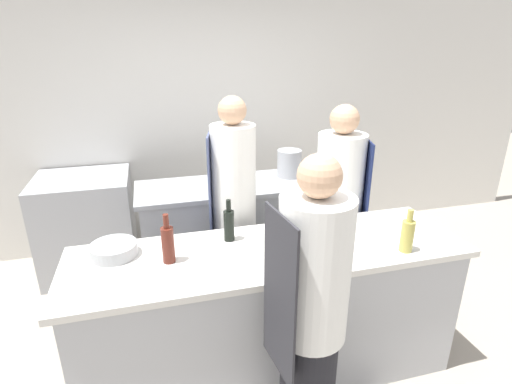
# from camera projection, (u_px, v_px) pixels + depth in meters

# --- Properties ---
(ground_plane) EXTENTS (16.00, 16.00, 0.00)m
(ground_plane) POSITION_uv_depth(u_px,v_px,m) (269.00, 367.00, 2.80)
(ground_plane) COLOR #A89E8E
(wall_back) EXTENTS (8.00, 0.06, 2.80)m
(wall_back) POSITION_uv_depth(u_px,v_px,m) (212.00, 116.00, 4.22)
(wall_back) COLOR silver
(wall_back) RESTS_ON ground_plane
(prep_counter) EXTENTS (2.47, 0.72, 0.94)m
(prep_counter) POSITION_uv_depth(u_px,v_px,m) (270.00, 312.00, 2.63)
(prep_counter) COLOR #A8AAAF
(prep_counter) RESTS_ON ground_plane
(pass_counter) EXTENTS (1.76, 0.64, 0.94)m
(pass_counter) POSITION_uv_depth(u_px,v_px,m) (237.00, 231.00, 3.75)
(pass_counter) COLOR #A8AAAF
(pass_counter) RESTS_ON ground_plane
(oven_range) EXTENTS (0.85, 0.73, 0.96)m
(oven_range) POSITION_uv_depth(u_px,v_px,m) (88.00, 225.00, 3.85)
(oven_range) COLOR #A8AAAF
(oven_range) RESTS_ON ground_plane
(chef_at_prep_near) EXTENTS (0.37, 0.36, 1.71)m
(chef_at_prep_near) POSITION_uv_depth(u_px,v_px,m) (310.00, 321.00, 1.96)
(chef_at_prep_near) COLOR black
(chef_at_prep_near) RESTS_ON ground_plane
(chef_at_stove) EXTENTS (0.42, 0.41, 1.71)m
(chef_at_stove) POSITION_uv_depth(u_px,v_px,m) (338.00, 212.00, 3.20)
(chef_at_stove) COLOR black
(chef_at_stove) RESTS_ON ground_plane
(chef_at_pass_far) EXTENTS (0.37, 0.35, 1.80)m
(chef_at_pass_far) POSITION_uv_depth(u_px,v_px,m) (234.00, 216.00, 3.00)
(chef_at_pass_far) COLOR black
(chef_at_pass_far) RESTS_ON ground_plane
(bottle_olive_oil) EXTENTS (0.07, 0.07, 0.28)m
(bottle_olive_oil) POSITION_uv_depth(u_px,v_px,m) (229.00, 224.00, 2.54)
(bottle_olive_oil) COLOR black
(bottle_olive_oil) RESTS_ON prep_counter
(bottle_vinegar) EXTENTS (0.07, 0.07, 0.30)m
(bottle_vinegar) POSITION_uv_depth(u_px,v_px,m) (168.00, 243.00, 2.29)
(bottle_vinegar) COLOR #5B2319
(bottle_vinegar) RESTS_ON prep_counter
(bottle_wine) EXTENTS (0.08, 0.08, 0.27)m
(bottle_wine) POSITION_uv_depth(u_px,v_px,m) (407.00, 235.00, 2.41)
(bottle_wine) COLOR #B2A84C
(bottle_wine) RESTS_ON prep_counter
(bowl_mixing_large) EXTENTS (0.22, 0.22, 0.05)m
(bowl_mixing_large) POSITION_uv_depth(u_px,v_px,m) (328.00, 252.00, 2.38)
(bowl_mixing_large) COLOR tan
(bowl_mixing_large) RESTS_ON prep_counter
(bowl_prep_small) EXTENTS (0.27, 0.27, 0.08)m
(bowl_prep_small) POSITION_uv_depth(u_px,v_px,m) (114.00, 250.00, 2.38)
(bowl_prep_small) COLOR #B7BABC
(bowl_prep_small) RESTS_ON prep_counter
(stockpot) EXTENTS (0.23, 0.23, 0.25)m
(stockpot) POSITION_uv_depth(u_px,v_px,m) (289.00, 163.00, 3.74)
(stockpot) COLOR #A8AAAF
(stockpot) RESTS_ON pass_counter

